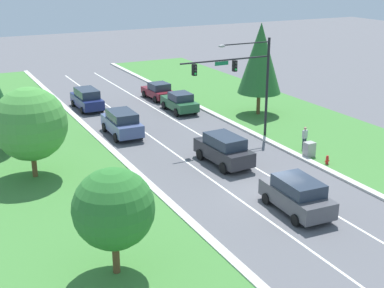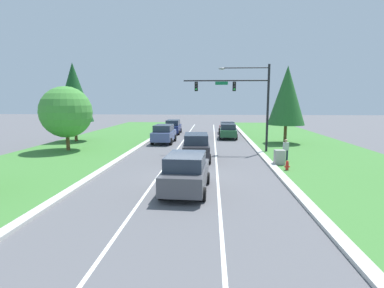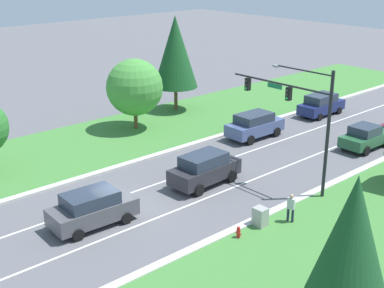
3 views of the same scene
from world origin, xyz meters
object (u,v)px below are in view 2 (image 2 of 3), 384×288
conifer_far_right_tree (287,96)px  conifer_mid_left_tree (74,92)px  utility_cabinet (279,158)px  fire_hydrant (287,166)px  burgundy_sedan (227,128)px  slate_blue_suv (164,133)px  navy_suv (173,127)px  charcoal_suv (196,146)px  oak_near_left_tree (66,112)px  graphite_suv (186,172)px  traffic_signal_mast (243,94)px  forest_sedan (228,131)px  pedestrian (286,149)px

conifer_far_right_tree → conifer_mid_left_tree: size_ratio=0.94×
utility_cabinet → fire_hydrant: 1.79m
burgundy_sedan → slate_blue_suv: bearing=-130.2°
navy_suv → charcoal_suv: bearing=-77.8°
oak_near_left_tree → conifer_mid_left_tree: (-2.01, 6.00, 1.89)m
navy_suv → burgundy_sedan: (7.42, 0.53, -0.16)m
graphite_suv → utility_cabinet: 8.91m
navy_suv → utility_cabinet: size_ratio=4.34×
traffic_signal_mast → oak_near_left_tree: (-15.74, -0.57, -1.57)m
slate_blue_suv → conifer_far_right_tree: (12.88, 0.23, 4.02)m
slate_blue_suv → utility_cabinet: 14.52m
charcoal_suv → forest_sedan: 13.74m
fire_hydrant → conifer_far_right_tree: (2.84, 12.59, 4.72)m
burgundy_sedan → oak_near_left_tree: size_ratio=0.72×
slate_blue_suv → conifer_mid_left_tree: conifer_mid_left_tree is taller
charcoal_suv → burgundy_sedan: 18.88m
traffic_signal_mast → charcoal_suv: 6.86m
forest_sedan → slate_blue_suv: bearing=-147.5°
traffic_signal_mast → slate_blue_suv: (-7.85, 5.10, -4.06)m
slate_blue_suv → conifer_mid_left_tree: bearing=179.4°
utility_cabinet → conifer_mid_left_tree: 23.15m
fire_hydrant → oak_near_left_tree: (-17.92, 6.70, 3.19)m
traffic_signal_mast → slate_blue_suv: traffic_signal_mast is taller
forest_sedan → burgundy_sedan: 5.21m
fire_hydrant → oak_near_left_tree: size_ratio=0.12×
slate_blue_suv → conifer_far_right_tree: 13.49m
traffic_signal_mast → navy_suv: 16.74m
utility_cabinet → pedestrian: (0.79, 1.54, 0.39)m
burgundy_sedan → utility_cabinet: 20.31m
traffic_signal_mast → utility_cabinet: bearing=-69.3°
forest_sedan → navy_suv: bearing=148.3°
slate_blue_suv → oak_near_left_tree: oak_near_left_tree is taller
oak_near_left_tree → conifer_far_right_tree: bearing=15.9°
conifer_mid_left_tree → charcoal_suv: bearing=-34.1°
navy_suv → slate_blue_suv: bearing=-89.6°
forest_sedan → slate_blue_suv: 8.32m
pedestrian → oak_near_left_tree: size_ratio=0.29×
forest_sedan → conifer_mid_left_tree: bearing=-165.7°
forest_sedan → conifer_far_right_tree: conifer_far_right_tree is taller
navy_suv → burgundy_sedan: navy_suv is taller
slate_blue_suv → navy_suv: bearing=92.3°
forest_sedan → fire_hydrant: (2.94, -16.70, -0.55)m
fire_hydrant → traffic_signal_mast: bearing=106.7°
burgundy_sedan → fire_hydrant: 22.09m
graphite_suv → conifer_mid_left_tree: conifer_mid_left_tree is taller
graphite_suv → charcoal_suv: bearing=92.2°
graphite_suv → fire_hydrant: graphite_suv is taller
oak_near_left_tree → charcoal_suv: bearing=-15.9°
navy_suv → pedestrian: 21.08m
traffic_signal_mast → conifer_mid_left_tree: conifer_mid_left_tree is taller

